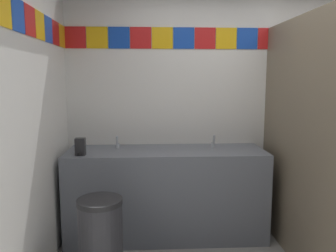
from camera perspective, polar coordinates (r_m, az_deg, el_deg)
name	(u,v)px	position (r m, az deg, el deg)	size (l,w,h in m)	color
wall_back	(244,100)	(3.75, 12.71, 4.28)	(3.77, 0.09, 2.70)	white
vanity_counter	(166,192)	(3.46, -0.30, -11.10)	(1.94, 0.61, 0.89)	slate
faucet_left	(117,144)	(3.43, -8.53, -2.94)	(0.04, 0.10, 0.14)	silver
faucet_right	(213,143)	(3.48, 7.66, -2.79)	(0.04, 0.10, 0.14)	silver
soap_dispenser	(80,147)	(3.21, -14.58, -3.41)	(0.09, 0.09, 0.16)	black
stall_divider	(331,147)	(2.94, 25.77, -3.29)	(0.92, 1.57, 2.10)	#726651
toilet	(330,208)	(3.83, 25.72, -12.36)	(0.39, 0.49, 0.74)	white
trash_bin	(101,241)	(2.81, -11.27, -18.47)	(0.35, 0.35, 0.68)	#333338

